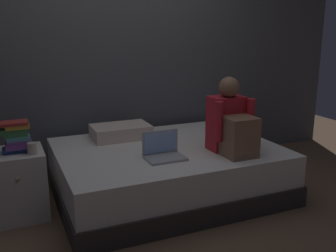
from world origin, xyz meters
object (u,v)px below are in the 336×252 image
bed (167,170)px  nightstand (18,184)px  laptop (163,152)px  pillow (121,132)px  book_stack (16,137)px  mug (32,148)px  person_sitting (231,124)px

bed → nightstand: 1.30m
nightstand → laptop: laptop is taller
pillow → book_stack: book_stack is taller
pillow → mug: bearing=-150.3°
bed → laptop: laptop is taller
bed → pillow: bearing=123.9°
bed → pillow: (-0.30, 0.45, 0.30)m
bed → laptop: size_ratio=6.25×
nightstand → book_stack: 0.41m
person_sitting → laptop: person_sitting is taller
bed → nightstand: bearing=176.7°
book_stack → person_sitting: bearing=-13.8°
person_sitting → pillow: (-0.75, 0.81, -0.19)m
laptop → book_stack: bearing=163.1°
nightstand → person_sitting: size_ratio=0.86×
person_sitting → mug: 1.66m
person_sitting → book_stack: size_ratio=2.64×
bed → person_sitting: size_ratio=3.05×
bed → person_sitting: person_sitting is taller
pillow → bed: bearing=-56.1°
nightstand → mug: bearing=-42.7°
pillow → book_stack: bearing=-158.2°
nightstand → person_sitting: bearing=-13.9°
person_sitting → laptop: size_ratio=2.05×
person_sitting → book_stack: (-1.73, 0.42, -0.03)m
nightstand → person_sitting: (1.75, -0.44, 0.43)m
bed → pillow: pillow is taller
bed → person_sitting: (0.45, -0.36, 0.48)m
mug → book_stack: bearing=133.6°
person_sitting → mug: (-1.62, 0.32, -0.11)m
bed → mug: (-1.17, -0.05, 0.38)m
laptop → book_stack: (-1.12, 0.34, 0.17)m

